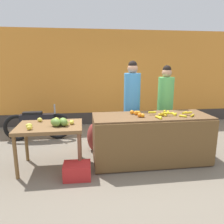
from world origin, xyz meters
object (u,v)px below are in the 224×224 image
Objects in this scene: vendor_woman_green_shirt at (165,107)px; produce_crate at (77,171)px; vendor_woman_blue_shirt at (132,106)px; parked_motorcycle at (38,124)px; produce_sack at (94,137)px.

vendor_woman_green_shirt reaches higher than produce_crate.
vendor_woman_blue_shirt reaches higher than parked_motorcycle.
vendor_woman_blue_shirt is 1.80m from produce_crate.
produce_crate is (-1.15, -1.11, -0.83)m from vendor_woman_blue_shirt.
vendor_woman_green_shirt is 4.10× the size of produce_crate.
parked_motorcycle is (-2.90, 0.80, -0.51)m from vendor_woman_green_shirt.
vendor_woman_green_shirt is at bearing 6.72° from vendor_woman_blue_shirt.
parked_motorcycle reaches higher than produce_sack.
produce_sack reaches higher than produce_crate.
vendor_woman_green_shirt reaches higher than produce_sack.
vendor_woman_green_shirt is 2.39m from produce_crate.
produce_crate is at bearing -106.96° from produce_sack.
vendor_woman_green_shirt is at bearing 2.22° from produce_sack.
vendor_woman_blue_shirt is at bearing 43.86° from produce_crate.
vendor_woman_blue_shirt is 2.38m from parked_motorcycle.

